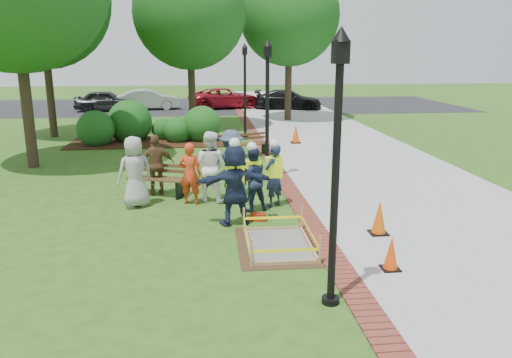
{
  "coord_description": "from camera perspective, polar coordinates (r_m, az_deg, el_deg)",
  "views": [
    {
      "loc": [
        -0.7,
        -10.07,
        3.92
      ],
      "look_at": [
        0.5,
        1.2,
        1.0
      ],
      "focal_mm": 35.0,
      "sensor_mm": 36.0,
      "label": 1
    }
  ],
  "objects": [
    {
      "name": "ground",
      "position": [
        10.83,
        -1.97,
        -6.78
      ],
      "size": [
        100.0,
        100.0,
        0.0
      ],
      "primitive_type": "plane",
      "color": "#285116",
      "rests_on": "ground"
    },
    {
      "name": "sidewalk",
      "position": [
        21.23,
        9.62,
        3.62
      ],
      "size": [
        6.0,
        60.0,
        0.02
      ],
      "primitive_type": "cube",
      "color": "#9E9E99",
      "rests_on": "ground"
    },
    {
      "name": "brick_edging",
      "position": [
        20.6,
        0.86,
        3.5
      ],
      "size": [
        0.5,
        60.0,
        0.03
      ],
      "primitive_type": "cube",
      "color": "maroon",
      "rests_on": "ground"
    },
    {
      "name": "mulch_bed",
      "position": [
        22.53,
        -11.88,
        4.16
      ],
      "size": [
        7.0,
        3.0,
        0.05
      ],
      "primitive_type": "cube",
      "color": "#381E0F",
      "rests_on": "ground"
    },
    {
      "name": "parking_lot",
      "position": [
        37.29,
        -5.03,
        8.35
      ],
      "size": [
        36.0,
        12.0,
        0.01
      ],
      "primitive_type": "cube",
      "color": "black",
      "rests_on": "ground"
    },
    {
      "name": "wet_concrete_pad",
      "position": [
        10.33,
        2.62,
        -6.48
      ],
      "size": [
        1.72,
        2.32,
        0.55
      ],
      "color": "#47331E",
      "rests_on": "ground"
    },
    {
      "name": "bench_near",
      "position": [
        14.14,
        -11.22,
        -0.77
      ],
      "size": [
        1.68,
        1.05,
        0.87
      ],
      "color": "brown",
      "rests_on": "ground"
    },
    {
      "name": "bench_far",
      "position": [
        19.05,
        -0.76,
        3.41
      ],
      "size": [
        1.68,
        1.08,
        0.87
      ],
      "color": "brown",
      "rests_on": "ground"
    },
    {
      "name": "cone_front",
      "position": [
        9.54,
        15.19,
        -8.27
      ],
      "size": [
        0.33,
        0.33,
        0.66
      ],
      "color": "black",
      "rests_on": "ground"
    },
    {
      "name": "cone_back",
      "position": [
        11.24,
        13.9,
        -4.38
      ],
      "size": [
        0.39,
        0.39,
        0.78
      ],
      "color": "black",
      "rests_on": "ground"
    },
    {
      "name": "cone_far",
      "position": [
        21.86,
        4.56,
        5.13
      ],
      "size": [
        0.42,
        0.42,
        0.83
      ],
      "color": "black",
      "rests_on": "ground"
    },
    {
      "name": "toolbox",
      "position": [
        11.88,
        0.26,
        -4.35
      ],
      "size": [
        0.4,
        0.28,
        0.18
      ],
      "primitive_type": "cube",
      "rotation": [
        0.0,
        0.0,
        -0.23
      ],
      "color": "#96240B",
      "rests_on": "ground"
    },
    {
      "name": "lamp_near",
      "position": [
        7.48,
        9.18,
        3.17
      ],
      "size": [
        0.28,
        0.28,
        4.26
      ],
      "color": "black",
      "rests_on": "ground"
    },
    {
      "name": "lamp_mid",
      "position": [
        15.27,
        1.3,
        9.02
      ],
      "size": [
        0.28,
        0.28,
        4.26
      ],
      "color": "black",
      "rests_on": "ground"
    },
    {
      "name": "lamp_far",
      "position": [
        23.2,
        -1.28,
        10.87
      ],
      "size": [
        0.28,
        0.28,
        4.26
      ],
      "color": "black",
      "rests_on": "ground"
    },
    {
      "name": "tree_back",
      "position": [
        26.09,
        -7.62,
        18.34
      ],
      "size": [
        5.59,
        5.59,
        8.56
      ],
      "color": "#3D2D1E",
      "rests_on": "ground"
    },
    {
      "name": "tree_right",
      "position": [
        29.22,
        3.83,
        18.13
      ],
      "size": [
        5.57,
        5.57,
        8.62
      ],
      "color": "#3D2D1E",
      "rests_on": "ground"
    },
    {
      "name": "shrub_a",
      "position": [
        22.52,
        -17.72,
        3.72
      ],
      "size": [
        1.6,
        1.6,
        1.6
      ],
      "primitive_type": "sphere",
      "color": "#134213",
      "rests_on": "ground"
    },
    {
      "name": "shrub_b",
      "position": [
        23.25,
        -14.11,
        4.29
      ],
      "size": [
        1.97,
        1.97,
        1.97
      ],
      "primitive_type": "sphere",
      "color": "#134213",
      "rests_on": "ground"
    },
    {
      "name": "shrub_c",
      "position": [
        22.45,
        -8.96,
        4.2
      ],
      "size": [
        1.21,
        1.21,
        1.21
      ],
      "primitive_type": "sphere",
      "color": "#134213",
      "rests_on": "ground"
    },
    {
      "name": "shrub_d",
      "position": [
        22.64,
        -6.12,
        4.38
      ],
      "size": [
        1.69,
        1.69,
        1.69
      ],
      "primitive_type": "sphere",
      "color": "#134213",
      "rests_on": "ground"
    },
    {
      "name": "shrub_e",
      "position": [
        23.26,
        -10.49,
        4.49
      ],
      "size": [
        1.05,
        1.05,
        1.05
      ],
      "primitive_type": "sphere",
      "color": "#134213",
      "rests_on": "ground"
    },
    {
      "name": "casual_person_a",
      "position": [
        13.1,
        -13.68,
        0.79
      ],
      "size": [
        0.69,
        0.59,
        1.84
      ],
      "color": "#9D9D9D",
      "rests_on": "ground"
    },
    {
      "name": "casual_person_b",
      "position": [
        13.1,
        -7.54,
        0.6
      ],
      "size": [
        0.59,
        0.46,
        1.63
      ],
      "color": "red",
      "rests_on": "ground"
    },
    {
      "name": "casual_person_c",
      "position": [
        13.26,
        -5.31,
        1.41
      ],
      "size": [
        0.71,
        0.6,
        1.89
      ],
      "color": "white",
      "rests_on": "ground"
    },
    {
      "name": "casual_person_d",
      "position": [
        14.1,
        -11.29,
        1.57
      ],
      "size": [
        0.6,
        0.44,
        1.7
      ],
      "color": "brown",
      "rests_on": "ground"
    },
    {
      "name": "casual_person_e",
      "position": [
        13.61,
        -2.82,
        1.74
      ],
      "size": [
        0.63,
        0.43,
        1.86
      ],
      "color": "#374661",
      "rests_on": "ground"
    },
    {
      "name": "hivis_worker_a",
      "position": [
        11.4,
        -2.43,
        -0.39
      ],
      "size": [
        0.66,
        0.48,
        2.04
      ],
      "color": "#1C294B",
      "rests_on": "ground"
    },
    {
      "name": "hivis_worker_b",
      "position": [
        12.77,
        2.04,
        0.68
      ],
      "size": [
        0.61,
        0.59,
        1.77
      ],
      "color": "#18233F",
      "rests_on": "ground"
    },
    {
      "name": "hivis_worker_c",
      "position": [
        12.4,
        -0.47,
        0.25
      ],
      "size": [
        0.58,
        0.44,
        1.76
      ],
      "color": "#1B2846",
      "rests_on": "ground"
    },
    {
      "name": "parked_car_a",
      "position": [
        35.17,
        -16.64,
        7.43
      ],
      "size": [
        2.07,
        4.67,
        1.52
      ],
      "primitive_type": "imported",
      "rotation": [
        0.0,
        0.0,
        1.58
      ],
      "color": "#232325",
      "rests_on": "ground"
    },
    {
      "name": "parked_car_b",
      "position": [
        35.41,
        -12.18,
        7.75
      ],
      "size": [
        2.64,
        4.81,
        1.49
      ],
      "primitive_type": "imported",
      "rotation": [
        0.0,
        0.0,
        1.72
      ],
      "color": "silver",
      "rests_on": "ground"
    },
    {
      "name": "parked_car_c",
      "position": [
        35.55,
        -3.47,
        8.07
      ],
      "size": [
        3.13,
        5.08,
        1.54
      ],
      "primitive_type": "imported",
      "rotation": [
        0.0,
        0.0,
        1.81
      ],
      "color": "maroon",
      "rests_on": "ground"
    },
    {
      "name": "parked_car_d",
      "position": [
        35.0,
        3.69,
        7.97
      ],
      "size": [
        2.84,
        4.74,
        1.44
      ],
      "primitive_type": "imported",
      "rotation": [
        0.0,
        0.0,
        1.35
      ],
      "color": "black",
      "rests_on": "ground"
    }
  ]
}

